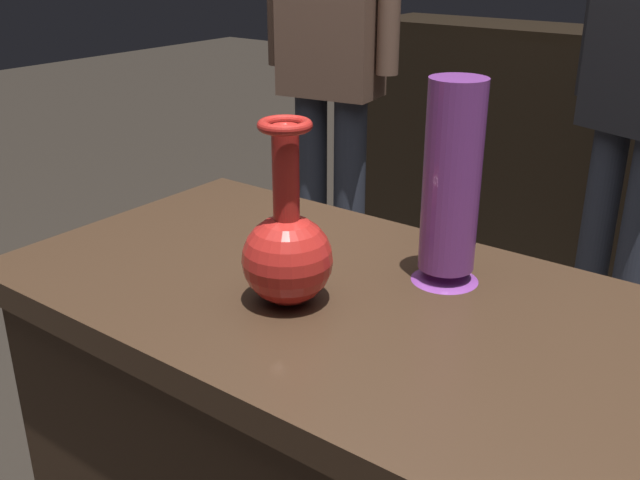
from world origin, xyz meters
TOP-DOWN VIEW (x-y plane):
  - vase_centerpiece at (-0.07, -0.08)m, footprint 0.14×0.14m
  - vase_tall_behind at (0.09, 0.14)m, footprint 0.11×0.11m
  - visitor_near_left at (-0.83, 1.07)m, footprint 0.47×0.23m

SIDE VIEW (x-z plane):
  - vase_centerpiece at x=-0.07m, z-range 0.74..1.03m
  - vase_tall_behind at x=0.09m, z-range 0.79..1.13m
  - visitor_near_left at x=-0.83m, z-range 0.16..1.88m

